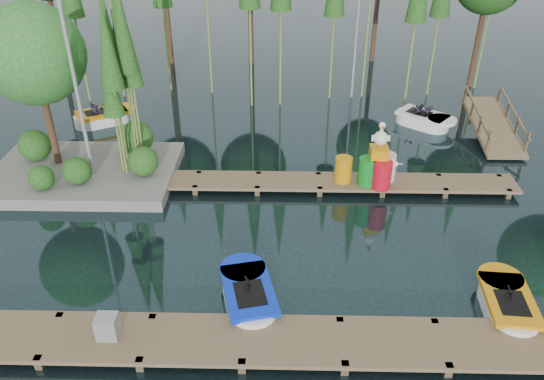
{
  "coord_description": "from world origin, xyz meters",
  "views": [
    {
      "loc": [
        0.8,
        -12.75,
        9.01
      ],
      "look_at": [
        0.5,
        0.5,
        1.1
      ],
      "focal_mm": 35.0,
      "sensor_mm": 36.0,
      "label": 1
    }
  ],
  "objects_px": {
    "island": "(61,87)",
    "drum_cluster": "(379,166)",
    "boat_blue": "(248,296)",
    "utility_cabinet": "(107,327)",
    "yellow_barrel": "(343,169)",
    "boat_yellow_far": "(103,117)"
  },
  "relations": [
    {
      "from": "utility_cabinet",
      "to": "yellow_barrel",
      "type": "xyz_separation_m",
      "value": [
        5.74,
        7.0,
        0.14
      ]
    },
    {
      "from": "drum_cluster",
      "to": "boat_blue",
      "type": "bearing_deg",
      "value": -125.59
    },
    {
      "from": "utility_cabinet",
      "to": "yellow_barrel",
      "type": "bearing_deg",
      "value": 50.63
    },
    {
      "from": "boat_blue",
      "to": "island",
      "type": "bearing_deg",
      "value": 121.14
    },
    {
      "from": "boat_yellow_far",
      "to": "island",
      "type": "bearing_deg",
      "value": -95.13
    },
    {
      "from": "boat_yellow_far",
      "to": "drum_cluster",
      "type": "bearing_deg",
      "value": -37.63
    },
    {
      "from": "boat_yellow_far",
      "to": "utility_cabinet",
      "type": "bearing_deg",
      "value": -83.65
    },
    {
      "from": "boat_blue",
      "to": "yellow_barrel",
      "type": "relative_size",
      "value": 3.21
    },
    {
      "from": "utility_cabinet",
      "to": "yellow_barrel",
      "type": "distance_m",
      "value": 9.06
    },
    {
      "from": "boat_blue",
      "to": "utility_cabinet",
      "type": "bearing_deg",
      "value": -168.06
    },
    {
      "from": "boat_blue",
      "to": "boat_yellow_far",
      "type": "height_order",
      "value": "boat_yellow_far"
    },
    {
      "from": "yellow_barrel",
      "to": "drum_cluster",
      "type": "height_order",
      "value": "drum_cluster"
    },
    {
      "from": "boat_yellow_far",
      "to": "utility_cabinet",
      "type": "relative_size",
      "value": 4.91
    },
    {
      "from": "boat_yellow_far",
      "to": "yellow_barrel",
      "type": "bearing_deg",
      "value": -39.52
    },
    {
      "from": "island",
      "to": "yellow_barrel",
      "type": "bearing_deg",
      "value": -4.97
    },
    {
      "from": "boat_yellow_far",
      "to": "utility_cabinet",
      "type": "height_order",
      "value": "boat_yellow_far"
    },
    {
      "from": "island",
      "to": "utility_cabinet",
      "type": "bearing_deg",
      "value": -66.77
    },
    {
      "from": "island",
      "to": "boat_blue",
      "type": "relative_size",
      "value": 2.47
    },
    {
      "from": "island",
      "to": "boat_yellow_far",
      "type": "bearing_deg",
      "value": 95.78
    },
    {
      "from": "island",
      "to": "drum_cluster",
      "type": "bearing_deg",
      "value": -5.31
    },
    {
      "from": "island",
      "to": "utility_cabinet",
      "type": "xyz_separation_m",
      "value": [
        3.34,
        -7.79,
        -2.6
      ]
    },
    {
      "from": "boat_yellow_far",
      "to": "drum_cluster",
      "type": "xyz_separation_m",
      "value": [
        10.64,
        -5.36,
        0.66
      ]
    }
  ]
}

